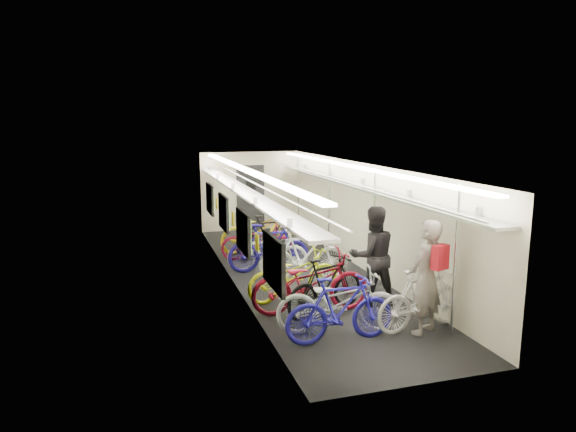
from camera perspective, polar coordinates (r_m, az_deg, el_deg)
train_car_shell at (r=11.53m, az=-1.43°, el=2.24°), size 10.00×10.00×10.00m
bicycle_0 at (r=8.21m, az=5.62°, el=-9.44°), size 2.07×1.09×1.03m
bicycle_1 at (r=7.88m, az=5.82°, el=-10.28°), size 1.74×0.51×1.04m
bicycle_2 at (r=8.99m, az=2.53°, el=-7.38°), size 2.14×0.88×1.10m
bicycle_3 at (r=8.96m, az=4.25°, el=-7.71°), size 1.77×1.08×1.03m
bicycle_4 at (r=9.65m, az=0.65°, el=-6.51°), size 1.94×0.93×0.98m
bicycle_5 at (r=10.66m, az=1.83°, el=-4.40°), size 1.94×0.71×1.14m
bicycle_6 at (r=11.43m, az=-2.31°, el=-3.90°), size 1.90×1.14×0.94m
bicycle_7 at (r=11.40m, az=-2.16°, el=-3.54°), size 1.86×0.66×1.10m
bicycle_8 at (r=12.40m, az=-3.45°, el=-2.83°), size 1.83×0.95×0.91m
bicycle_9 at (r=12.66m, az=-2.04°, el=-2.20°), size 1.80×0.64×1.06m
bicycle_10 at (r=13.24m, az=-3.40°, el=-1.54°), size 2.24×1.32×1.11m
bicycle_11 at (r=8.57m, az=14.63°, el=-8.91°), size 1.76×0.74×1.03m
passenger_near at (r=8.33m, az=15.06°, el=-6.59°), size 0.79×0.71×1.82m
passenger_mid at (r=9.43m, az=9.39°, el=-4.39°), size 0.93×0.75×1.82m
backpack at (r=8.13m, az=16.56°, el=-4.41°), size 0.29×0.21×0.38m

